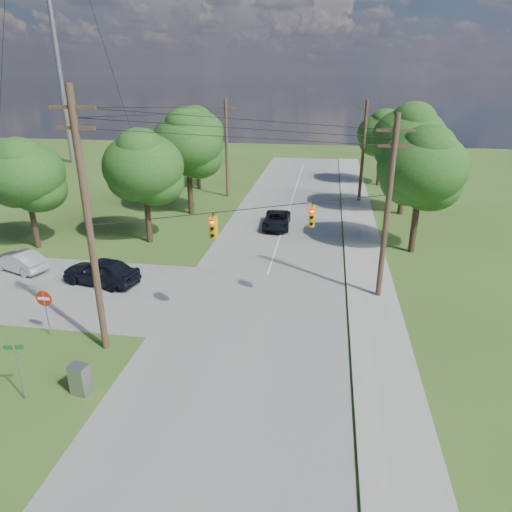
% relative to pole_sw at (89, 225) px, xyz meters
% --- Properties ---
extents(ground, '(140.00, 140.00, 0.00)m').
position_rel_pole_sw_xyz_m(ground, '(4.60, -0.40, -6.23)').
color(ground, '#324F1A').
rests_on(ground, ground).
extents(main_road, '(10.00, 100.00, 0.03)m').
position_rel_pole_sw_xyz_m(main_road, '(6.60, 4.60, -6.21)').
color(main_road, gray).
rests_on(main_road, ground).
extents(sidewalk_east, '(2.60, 100.00, 0.12)m').
position_rel_pole_sw_xyz_m(sidewalk_east, '(13.30, 4.60, -6.17)').
color(sidewalk_east, '#A19D96').
rests_on(sidewalk_east, ground).
extents(pole_sw, '(2.00, 0.32, 12.00)m').
position_rel_pole_sw_xyz_m(pole_sw, '(0.00, 0.00, 0.00)').
color(pole_sw, brown).
rests_on(pole_sw, ground).
extents(pole_ne, '(2.00, 0.32, 10.50)m').
position_rel_pole_sw_xyz_m(pole_ne, '(13.50, 7.60, -0.76)').
color(pole_ne, brown).
rests_on(pole_ne, ground).
extents(pole_north_e, '(2.00, 0.32, 10.00)m').
position_rel_pole_sw_xyz_m(pole_north_e, '(13.50, 29.60, -1.10)').
color(pole_north_e, brown).
rests_on(pole_north_e, ground).
extents(pole_north_w, '(2.00, 0.32, 10.00)m').
position_rel_pole_sw_xyz_m(pole_north_w, '(-0.40, 29.60, -1.10)').
color(pole_north_w, brown).
rests_on(pole_north_w, ground).
extents(power_lines, '(13.93, 29.62, 4.93)m').
position_rel_pole_sw_xyz_m(power_lines, '(6.10, 11.14, 2.93)').
color(power_lines, black).
rests_on(power_lines, ground).
extents(traffic_signals, '(4.91, 3.27, 1.05)m').
position_rel_pole_sw_xyz_m(traffic_signals, '(7.15, 4.03, -0.73)').
color(traffic_signals, '#E7B50D').
rests_on(traffic_signals, ground).
extents(tree_w_near, '(6.00, 6.00, 8.40)m').
position_rel_pole_sw_xyz_m(tree_w_near, '(-3.40, 14.60, -0.30)').
color(tree_w_near, '#413020').
rests_on(tree_w_near, ground).
extents(tree_w_mid, '(6.40, 6.40, 9.22)m').
position_rel_pole_sw_xyz_m(tree_w_mid, '(-2.40, 22.60, 0.35)').
color(tree_w_mid, '#413020').
rests_on(tree_w_mid, ground).
extents(tree_w_far, '(6.00, 6.00, 8.73)m').
position_rel_pole_sw_xyz_m(tree_w_far, '(-4.40, 32.60, 0.02)').
color(tree_w_far, '#413020').
rests_on(tree_w_far, ground).
extents(tree_e_near, '(6.20, 6.20, 8.81)m').
position_rel_pole_sw_xyz_m(tree_e_near, '(16.60, 15.60, 0.02)').
color(tree_e_near, '#413020').
rests_on(tree_e_near, ground).
extents(tree_e_mid, '(6.60, 6.60, 9.64)m').
position_rel_pole_sw_xyz_m(tree_e_mid, '(17.10, 25.60, 0.68)').
color(tree_e_mid, '#413020').
rests_on(tree_e_mid, ground).
extents(tree_e_far, '(5.80, 5.80, 8.32)m').
position_rel_pole_sw_xyz_m(tree_e_far, '(16.10, 37.60, -0.31)').
color(tree_e_far, '#413020').
rests_on(tree_e_far, ground).
extents(tree_cross_n, '(5.60, 5.60, 7.91)m').
position_rel_pole_sw_xyz_m(tree_cross_n, '(-11.40, 12.10, -0.63)').
color(tree_cross_n, '#413020').
rests_on(tree_cross_n, ground).
extents(car_cross_dark, '(5.19, 2.87, 1.67)m').
position_rel_pole_sw_xyz_m(car_cross_dark, '(-3.50, 6.73, -5.36)').
color(car_cross_dark, black).
rests_on(car_cross_dark, cross_road).
extents(car_cross_silver, '(4.38, 2.72, 1.36)m').
position_rel_pole_sw_xyz_m(car_cross_silver, '(-9.87, 7.78, -5.51)').
color(car_cross_silver, silver).
rests_on(car_cross_silver, cross_road).
extents(car_main_north, '(2.33, 4.79, 1.31)m').
position_rel_pole_sw_xyz_m(car_main_north, '(6.06, 19.68, -5.54)').
color(car_main_north, black).
rests_on(car_main_north, main_road).
extents(control_cabinet, '(0.85, 0.68, 1.36)m').
position_rel_pole_sw_xyz_m(control_cabinet, '(0.58, -3.37, -5.55)').
color(control_cabinet, gray).
rests_on(control_cabinet, ground).
extents(do_not_enter_sign, '(0.83, 0.09, 2.49)m').
position_rel_pole_sw_xyz_m(do_not_enter_sign, '(-3.28, 0.60, -4.42)').
color(do_not_enter_sign, gray).
rests_on(do_not_enter_sign, ground).
extents(street_name_sign, '(0.75, 0.22, 2.55)m').
position_rel_pole_sw_xyz_m(street_name_sign, '(-1.55, -4.05, -4.59)').
color(street_name_sign, gray).
rests_on(street_name_sign, ground).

